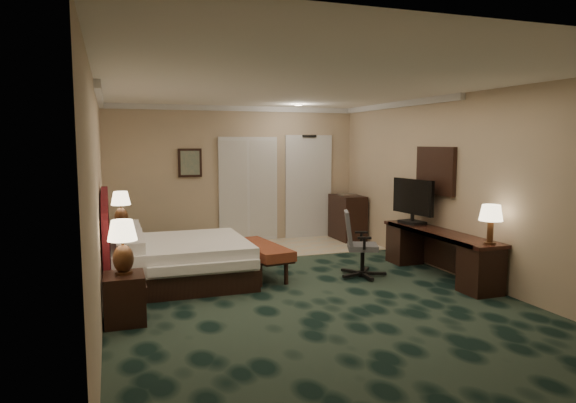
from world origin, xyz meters
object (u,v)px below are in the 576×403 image
object	(u,v)px
bed	(180,261)
desk	(439,254)
nightstand_near	(125,299)
desk_chair	(363,244)
tv	(413,202)
nightstand_far	(122,247)
minibar	(347,218)
lamp_far	(121,209)
bed_bench	(261,260)
lamp_near	(123,247)

from	to	relation	value
bed	desk	bearing A→B (deg)	-14.46
nightstand_near	desk_chair	bearing A→B (deg)	14.83
nightstand_near	tv	world-z (taller)	tv
nightstand_far	tv	xyz separation A→B (m)	(4.47, -1.48, 0.73)
nightstand_near	desk_chair	xyz separation A→B (m)	(3.41, 0.90, 0.22)
minibar	bed	bearing A→B (deg)	-149.86
bed	lamp_far	size ratio (longest dim) A/B	3.26
nightstand_far	lamp_far	bearing A→B (deg)	73.94
bed_bench	tv	bearing A→B (deg)	-11.99
bed_bench	tv	world-z (taller)	tv
nightstand_far	desk	size ratio (longest dim) A/B	0.27
desk_chair	minibar	world-z (taller)	desk_chair
bed	desk	size ratio (longest dim) A/B	0.80
bed	lamp_far	bearing A→B (deg)	119.52
nightstand_far	desk	distance (m)	4.98
desk	nightstand_near	bearing A→B (deg)	-173.16
tv	minibar	size ratio (longest dim) A/B	1.02
lamp_near	desk_chair	bearing A→B (deg)	14.40
desk_chair	bed	bearing A→B (deg)	-170.70
nightstand_near	lamp_near	xyz separation A→B (m)	(0.00, 0.03, 0.57)
nightstand_far	minibar	distance (m)	4.52
lamp_near	lamp_far	world-z (taller)	lamp_far
minibar	nightstand_near	bearing A→B (deg)	-141.03
desk_chair	desk	bearing A→B (deg)	3.21
nightstand_far	lamp_far	size ratio (longest dim) A/B	1.08
bed_bench	desk	xyz separation A→B (m)	(2.48, -0.92, 0.11)
nightstand_near	lamp_near	size ratio (longest dim) A/B	0.91
nightstand_near	desk	size ratio (longest dim) A/B	0.23
desk	minibar	xyz separation A→B (m)	(-0.02, 3.08, 0.12)
lamp_far	nightstand_near	bearing A→B (deg)	-90.99
nightstand_far	lamp_far	distance (m)	0.61
minibar	tv	bearing A→B (deg)	-89.28
nightstand_far	lamp_far	world-z (taller)	lamp_far
bed	desk	world-z (taller)	desk
tv	bed_bench	bearing A→B (deg)	169.37
lamp_far	minibar	world-z (taller)	lamp_far
lamp_far	bed	bearing A→B (deg)	-60.48
nightstand_near	nightstand_far	world-z (taller)	nightstand_far
lamp_near	minibar	world-z (taller)	lamp_near
lamp_near	desk_chair	distance (m)	3.54
desk	tv	world-z (taller)	tv
bed	bed_bench	xyz separation A→B (m)	(1.20, -0.02, -0.06)
desk_chair	nightstand_near	bearing A→B (deg)	-143.23
bed_bench	bed	bearing A→B (deg)	170.94
lamp_near	desk_chair	world-z (taller)	lamp_near
bed_bench	minibar	bearing A→B (deg)	33.27
desk	bed	bearing A→B (deg)	165.54
bed	nightstand_far	bearing A→B (deg)	121.09
bed	lamp_far	world-z (taller)	lamp_far
bed	desk	distance (m)	3.80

